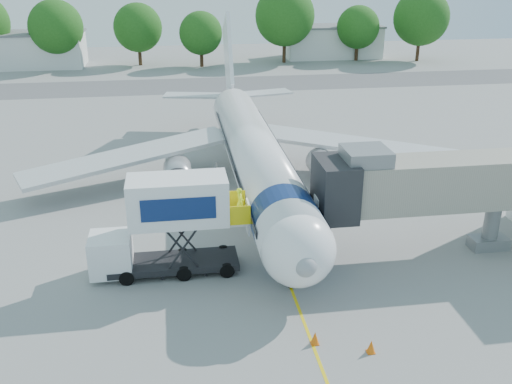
{
  "coord_description": "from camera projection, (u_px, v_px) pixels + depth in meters",
  "views": [
    {
      "loc": [
        -5.59,
        -34.73,
        16.06
      ],
      "look_at": [
        -1.01,
        -4.0,
        3.2
      ],
      "focal_mm": 40.0,
      "sensor_mm": 36.0,
      "label": 1
    }
  ],
  "objects": [
    {
      "name": "jet_bridge",
      "position": [
        424.0,
        184.0,
        31.67
      ],
      "size": [
        13.9,
        3.2,
        6.6
      ],
      "color": "gray",
      "rests_on": "ground"
    },
    {
      "name": "tree_b",
      "position": [
        56.0,
        27.0,
        85.56
      ],
      "size": [
        8.09,
        8.09,
        10.31
      ],
      "color": "#382314",
      "rests_on": "ground"
    },
    {
      "name": "tree_e",
      "position": [
        285.0,
        16.0,
        90.48
      ],
      "size": [
        9.46,
        9.46,
        12.07
      ],
      "color": "#382314",
      "rests_on": "ground"
    },
    {
      "name": "tree_g",
      "position": [
        421.0,
        18.0,
        92.13
      ],
      "size": [
        8.94,
        8.94,
        11.4
      ],
      "color": "#382314",
      "rests_on": "ground"
    },
    {
      "name": "ground",
      "position": [
        262.0,
        212.0,
        38.64
      ],
      "size": [
        160.0,
        160.0,
        0.0
      ],
      "primitive_type": "plane",
      "color": "gray",
      "rests_on": "ground"
    },
    {
      "name": "catering_hiloader",
      "position": [
        167.0,
        227.0,
        30.33
      ],
      "size": [
        8.5,
        2.44,
        5.5
      ],
      "color": "black",
      "rests_on": "ground"
    },
    {
      "name": "tree_f",
      "position": [
        358.0,
        27.0,
        93.06
      ],
      "size": [
        6.94,
        6.94,
        8.85
      ],
      "color": "#382314",
      "rests_on": "ground"
    },
    {
      "name": "outbuilding_right",
      "position": [
        332.0,
        41.0,
        97.28
      ],
      "size": [
        16.4,
        7.4,
        5.3
      ],
      "color": "silver",
      "rests_on": "ground"
    },
    {
      "name": "aircraft",
      "position": [
        253.0,
        152.0,
        41.28
      ],
      "size": [
        34.17,
        37.73,
        11.35
      ],
      "color": "white",
      "rests_on": "ground"
    },
    {
      "name": "ground_tug",
      "position": [
        428.0,
        368.0,
        22.89
      ],
      "size": [
        3.76,
        2.04,
        1.47
      ],
      "rotation": [
        0.0,
        0.0,
        0.04
      ],
      "color": "white",
      "rests_on": "ground"
    },
    {
      "name": "safety_cone_b",
      "position": [
        371.0,
        347.0,
        24.87
      ],
      "size": [
        0.39,
        0.39,
        0.62
      ],
      "color": "#E05E0B",
      "rests_on": "ground"
    },
    {
      "name": "safety_cone_a",
      "position": [
        315.0,
        338.0,
        25.43
      ],
      "size": [
        0.39,
        0.39,
        0.63
      ],
      "color": "#E05E0B",
      "rests_on": "ground"
    },
    {
      "name": "tree_d",
      "position": [
        201.0,
        33.0,
        87.84
      ],
      "size": [
        6.63,
        6.63,
        8.45
      ],
      "color": "#382314",
      "rests_on": "ground"
    },
    {
      "name": "outbuilding_left",
      "position": [
        24.0,
        50.0,
        88.64
      ],
      "size": [
        18.4,
        8.4,
        5.3
      ],
      "color": "silver",
      "rests_on": "ground"
    },
    {
      "name": "guidance_line",
      "position": [
        262.0,
        212.0,
        38.64
      ],
      "size": [
        0.15,
        70.0,
        0.01
      ],
      "primitive_type": "cube",
      "color": "yellow",
      "rests_on": "ground"
    },
    {
      "name": "taxiway_strip",
      "position": [
        213.0,
        85.0,
        77.02
      ],
      "size": [
        120.0,
        10.0,
        0.01
      ],
      "primitive_type": "cube",
      "color": "#59595B",
      "rests_on": "ground"
    },
    {
      "name": "tree_c",
      "position": [
        138.0,
        28.0,
        88.77
      ],
      "size": [
        7.51,
        7.51,
        9.57
      ],
      "color": "#382314",
      "rests_on": "ground"
    }
  ]
}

